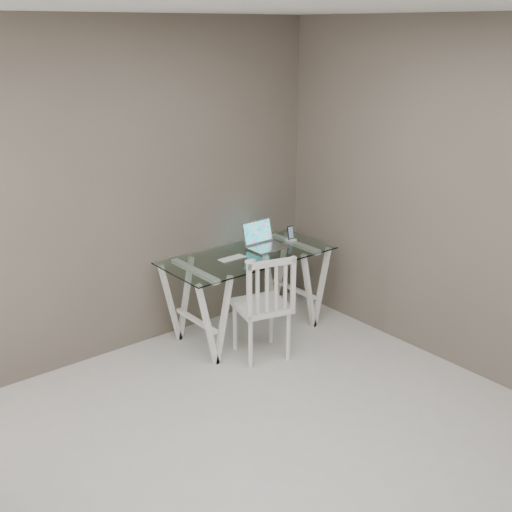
% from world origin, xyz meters
% --- Properties ---
extents(room, '(4.50, 4.52, 2.71)m').
position_xyz_m(room, '(-0.06, 0.02, 1.72)').
color(room, beige).
rests_on(room, ground).
extents(desk, '(1.50, 0.70, 0.75)m').
position_xyz_m(desk, '(1.04, 1.80, 0.38)').
color(desk, silver).
rests_on(desk, ground).
extents(chair, '(0.51, 0.51, 0.91)m').
position_xyz_m(chair, '(0.86, 1.34, 0.50)').
color(chair, white).
rests_on(chair, ground).
extents(laptop, '(0.33, 0.28, 0.23)m').
position_xyz_m(laptop, '(1.28, 1.88, 0.80)').
color(laptop, silver).
rests_on(laptop, desk).
extents(keyboard, '(0.25, 0.11, 0.01)m').
position_xyz_m(keyboard, '(0.87, 1.80, 0.75)').
color(keyboard, silver).
rests_on(keyboard, desk).
extents(mouse, '(0.11, 0.07, 0.04)m').
position_xyz_m(mouse, '(0.93, 1.62, 0.76)').
color(mouse, white).
rests_on(mouse, desk).
extents(phone_dock, '(0.07, 0.07, 0.14)m').
position_xyz_m(phone_dock, '(1.58, 1.85, 0.78)').
color(phone_dock, white).
rests_on(phone_dock, desk).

